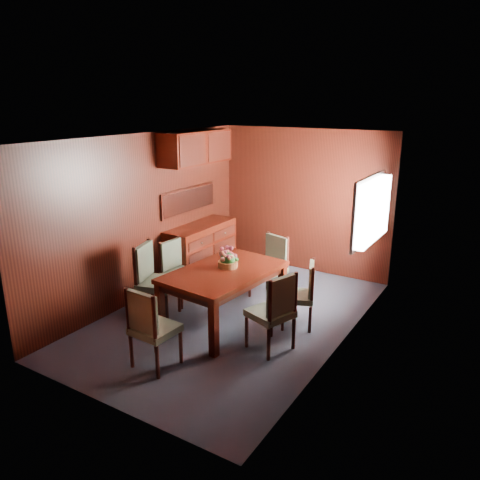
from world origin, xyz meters
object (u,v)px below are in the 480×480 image
Objects in this scene: chair_left_near at (153,276)px; chair_head at (150,325)px; chair_right_near at (275,308)px; flower_centerpiece at (228,257)px; sideboard at (201,251)px; dining_table at (224,277)px.

chair_left_near reaches higher than chair_head.
chair_head is at bearing 155.86° from chair_right_near.
chair_left_near is 1.31m from chair_head.
chair_head is at bearing -92.59° from flower_centerpiece.
sideboard is 1.73m from dining_table.
sideboard is 2.60m from chair_right_near.
chair_right_near is 1.42m from chair_head.
chair_head reaches higher than sideboard.
dining_table is 1.77× the size of chair_head.
chair_left_near is at bearing -154.24° from flower_centerpiece.
chair_head is at bearing -87.99° from dining_table.
sideboard is 2.78m from chair_head.
dining_table is 1.62× the size of chair_left_near.
sideboard is 0.83× the size of dining_table.
sideboard is 1.44× the size of chair_right_near.
dining_table is at bearing 93.00° from chair_left_near.
chair_head is at bearing 23.82° from chair_left_near.
chair_right_near is at bearing -34.88° from sideboard.
chair_left_near is at bearing -78.51° from sideboard.
chair_left_near reaches higher than flower_centerpiece.
dining_table is 0.26m from flower_centerpiece.
flower_centerpiece reaches higher than chair_head.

